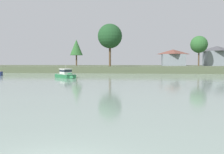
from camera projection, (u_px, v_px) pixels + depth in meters
The scene contains 7 objects.
far_shore_bank at pixel (135, 68), 97.48m from camera, with size 209.59×51.64×1.84m, color #4C563D.
cruiser_green at pixel (66, 76), 51.52m from camera, with size 6.01×6.41×3.31m.
shore_tree_left_mid at pixel (199, 44), 90.04m from camera, with size 5.99×5.99×10.62m.
shore_tree_center at pixel (110, 36), 83.51m from camera, with size 7.98×7.98×13.88m.
shore_tree_inland_a at pixel (76, 47), 97.93m from camera, with size 4.87×4.87×10.02m.
cottage_eastern at pixel (217, 56), 97.28m from camera, with size 9.38×9.41×7.51m.
cottage_behind_trees at pixel (173, 57), 99.79m from camera, with size 9.24×8.47×6.33m.
Camera 1 is at (2.76, -7.02, 3.14)m, focal length 41.05 mm.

